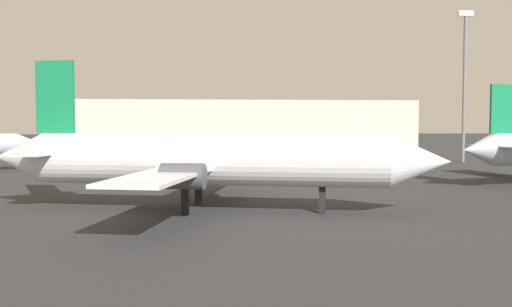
% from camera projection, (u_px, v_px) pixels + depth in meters
% --- Properties ---
extents(airplane_on_taxiway, '(32.34, 25.62, 10.61)m').
position_uv_depth(airplane_on_taxiway, '(206.00, 160.00, 39.40)').
color(airplane_on_taxiway, white).
rests_on(airplane_on_taxiway, ground_plane).
extents(light_mast_right, '(2.40, 0.50, 23.41)m').
position_uv_depth(light_mast_right, '(464.00, 78.00, 87.93)').
color(light_mast_right, slate).
rests_on(light_mast_right, ground_plane).
extents(terminal_building, '(88.18, 19.48, 11.65)m').
position_uv_depth(terminal_building, '(238.00, 124.00, 145.53)').
color(terminal_building, beige).
rests_on(terminal_building, ground_plane).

